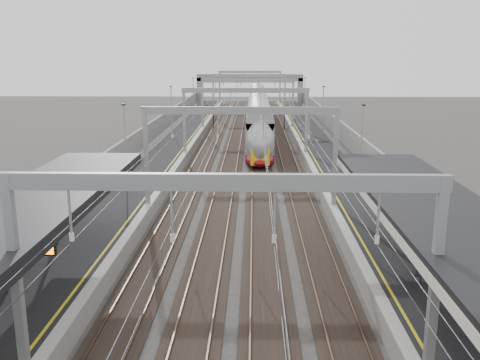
# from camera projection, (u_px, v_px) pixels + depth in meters

# --- Properties ---
(platform_left) EXTENTS (4.00, 120.00, 1.00)m
(platform_left) POSITION_uv_depth(u_px,v_px,m) (173.00, 151.00, 58.94)
(platform_left) COLOR black
(platform_left) RESTS_ON ground
(platform_right) EXTENTS (4.00, 120.00, 1.00)m
(platform_right) POSITION_uv_depth(u_px,v_px,m) (319.00, 152.00, 58.53)
(platform_right) COLOR black
(platform_right) RESTS_ON ground
(tracks) EXTENTS (11.40, 140.00, 0.20)m
(tracks) POSITION_uv_depth(u_px,v_px,m) (246.00, 156.00, 58.84)
(tracks) COLOR black
(tracks) RESTS_ON ground
(overhead_line) EXTENTS (13.00, 140.00, 6.60)m
(overhead_line) POSITION_uv_depth(u_px,v_px,m) (247.00, 95.00, 63.88)
(overhead_line) COLOR gray
(overhead_line) RESTS_ON platform_left
(overbridge) EXTENTS (22.00, 2.20, 6.90)m
(overbridge) POSITION_uv_depth(u_px,v_px,m) (250.00, 82.00, 111.14)
(overbridge) COLOR slate
(overbridge) RESTS_ON ground
(wall_left) EXTENTS (0.30, 120.00, 3.20)m
(wall_left) POSITION_uv_depth(u_px,v_px,m) (144.00, 141.00, 58.76)
(wall_left) COLOR slate
(wall_left) RESTS_ON ground
(wall_right) EXTENTS (0.30, 120.00, 3.20)m
(wall_right) POSITION_uv_depth(u_px,v_px,m) (348.00, 142.00, 58.20)
(wall_right) COLOR slate
(wall_right) RESTS_ON ground
(train) EXTENTS (2.89, 52.62, 4.56)m
(train) POSITION_uv_depth(u_px,v_px,m) (258.00, 118.00, 74.39)
(train) COLOR maroon
(train) RESTS_ON ground
(bench) EXTENTS (1.13, 2.06, 1.03)m
(bench) POSITION_uv_depth(u_px,v_px,m) (425.00, 266.00, 24.10)
(bench) COLOR black
(bench) RESTS_ON platform_right
(signal_green) EXTENTS (0.32, 0.32, 3.48)m
(signal_green) POSITION_uv_depth(u_px,v_px,m) (213.00, 113.00, 79.67)
(signal_green) COLOR black
(signal_green) RESTS_ON ground
(signal_red_near) EXTENTS (0.32, 0.32, 3.48)m
(signal_red_near) POSITION_uv_depth(u_px,v_px,m) (268.00, 109.00, 85.26)
(signal_red_near) COLOR black
(signal_red_near) RESTS_ON ground
(signal_red_far) EXTENTS (0.32, 0.32, 3.48)m
(signal_red_far) POSITION_uv_depth(u_px,v_px,m) (284.00, 113.00, 78.88)
(signal_red_far) COLOR black
(signal_red_far) RESTS_ON ground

